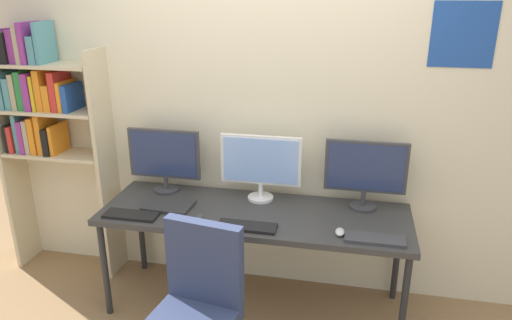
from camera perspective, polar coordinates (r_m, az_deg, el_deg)
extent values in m
cube|color=beige|center=(3.40, 1.27, 5.43)|extent=(4.45, 0.10, 2.60)
cube|color=#1E4799|center=(3.26, 23.46, 13.52)|extent=(0.38, 0.01, 0.40)
cube|color=#333333|center=(3.22, -0.18, -6.51)|extent=(2.05, 0.68, 0.04)
cylinder|color=#262628|center=(3.48, -17.54, -12.31)|extent=(0.04, 0.04, 0.70)
cylinder|color=#262628|center=(3.13, 17.17, -16.28)|extent=(0.04, 0.04, 0.70)
cylinder|color=#262628|center=(3.92, -13.51, -8.03)|extent=(0.04, 0.04, 0.70)
cylinder|color=#262628|center=(3.61, 16.44, -10.89)|extent=(0.04, 0.04, 0.70)
cube|color=beige|center=(4.18, -26.98, -0.05)|extent=(0.03, 0.28, 1.75)
cube|color=beige|center=(3.75, -17.31, -0.91)|extent=(0.03, 0.28, 1.75)
cube|color=beige|center=(3.92, -22.58, 0.74)|extent=(0.76, 0.28, 0.02)
cube|color=beige|center=(3.84, -23.24, 5.44)|extent=(0.76, 0.28, 0.02)
cube|color=beige|center=(3.78, -23.93, 10.32)|extent=(0.76, 0.28, 0.02)
cube|color=black|center=(4.09, -26.74, 2.58)|extent=(0.03, 0.22, 0.21)
cube|color=red|center=(4.06, -26.39, 2.49)|extent=(0.04, 0.22, 0.20)
cube|color=teal|center=(4.04, -25.84, 3.12)|extent=(0.03, 0.22, 0.29)
cube|color=#8C338C|center=(4.00, -25.38, 2.73)|extent=(0.04, 0.22, 0.25)
cube|color=tan|center=(3.98, -24.86, 2.77)|extent=(0.04, 0.22, 0.25)
cube|color=orange|center=(3.95, -24.34, 2.89)|extent=(0.05, 0.22, 0.27)
cube|color=orange|center=(3.92, -23.65, 3.03)|extent=(0.04, 0.22, 0.29)
cube|color=black|center=(3.89, -23.00, 2.26)|extent=(0.05, 0.22, 0.20)
cube|color=orange|center=(3.87, -22.41, 2.42)|extent=(0.03, 0.22, 0.22)
cube|color=teal|center=(4.00, -27.41, 7.50)|extent=(0.05, 0.22, 0.27)
cube|color=teal|center=(3.97, -26.65, 7.25)|extent=(0.05, 0.22, 0.23)
cube|color=tan|center=(3.93, -26.12, 7.46)|extent=(0.04, 0.22, 0.26)
cube|color=#287F3D|center=(3.90, -25.50, 7.62)|extent=(0.05, 0.22, 0.28)
cube|color=#8C338C|center=(3.86, -24.88, 7.52)|extent=(0.05, 0.22, 0.27)
cube|color=gold|center=(3.84, -24.24, 7.43)|extent=(0.02, 0.22, 0.25)
cube|color=orange|center=(3.82, -23.69, 7.76)|extent=(0.05, 0.22, 0.29)
cube|color=orange|center=(3.80, -22.88, 7.00)|extent=(0.05, 0.22, 0.19)
cube|color=red|center=(3.75, -22.24, 7.69)|extent=(0.05, 0.22, 0.28)
cube|color=orange|center=(3.74, -21.58, 7.18)|extent=(0.03, 0.22, 0.21)
cube|color=#1E4799|center=(3.71, -21.03, 7.02)|extent=(0.04, 0.22, 0.19)
cube|color=#8C338C|center=(3.96, -28.21, 11.91)|extent=(0.04, 0.22, 0.23)
cube|color=#8C338C|center=(3.93, -27.56, 11.69)|extent=(0.03, 0.22, 0.19)
cube|color=black|center=(3.89, -27.13, 11.91)|extent=(0.05, 0.22, 0.22)
cube|color=#8C338C|center=(3.87, -26.25, 12.12)|extent=(0.06, 0.22, 0.23)
cube|color=tan|center=(3.82, -25.73, 12.28)|extent=(0.04, 0.22, 0.25)
cube|color=#8C338C|center=(3.79, -25.27, 12.53)|extent=(0.04, 0.22, 0.28)
cube|color=teal|center=(3.77, -24.35, 11.92)|extent=(0.05, 0.22, 0.19)
cube|color=teal|center=(3.75, -23.84, 12.69)|extent=(0.03, 0.22, 0.29)
cube|color=navy|center=(2.67, -6.17, -11.94)|extent=(0.45, 0.14, 0.48)
cylinder|color=#38383D|center=(3.58, -10.62, -3.47)|extent=(0.18, 0.18, 0.02)
cylinder|color=#38383D|center=(3.56, -10.68, -2.68)|extent=(0.03, 0.03, 0.09)
cube|color=#38383D|center=(3.48, -10.88, 0.74)|extent=(0.53, 0.03, 0.36)
cube|color=navy|center=(3.47, -10.98, 0.65)|extent=(0.48, 0.01, 0.32)
cylinder|color=silver|center=(3.39, 0.55, -4.50)|extent=(0.18, 0.18, 0.02)
cylinder|color=silver|center=(3.36, 0.55, -3.59)|extent=(0.03, 0.03, 0.10)
cube|color=silver|center=(3.29, 0.58, 0.00)|extent=(0.56, 0.03, 0.35)
cube|color=#8CB2F2|center=(3.27, 0.53, -0.10)|extent=(0.52, 0.01, 0.31)
cylinder|color=#38383D|center=(3.34, 12.57, -5.41)|extent=(0.18, 0.18, 0.02)
cylinder|color=#38383D|center=(3.31, 12.65, -4.46)|extent=(0.03, 0.03, 0.10)
cube|color=#38383D|center=(3.23, 12.95, -0.78)|extent=(0.54, 0.03, 0.35)
cube|color=navy|center=(3.22, 12.96, -0.89)|extent=(0.49, 0.01, 0.32)
cube|color=black|center=(3.25, -14.66, -6.36)|extent=(0.35, 0.13, 0.02)
cube|color=black|center=(3.00, -1.09, -7.91)|extent=(0.37, 0.13, 0.02)
cube|color=#38383D|center=(2.95, 13.97, -9.12)|extent=(0.35, 0.13, 0.02)
ellipsoid|color=silver|center=(2.97, 9.95, -8.44)|extent=(0.06, 0.10, 0.03)
ellipsoid|color=#38383D|center=(3.11, -6.84, -6.87)|extent=(0.06, 0.10, 0.03)
cube|color=#2D2D2D|center=(3.32, -10.36, -5.37)|extent=(0.33, 0.24, 0.02)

